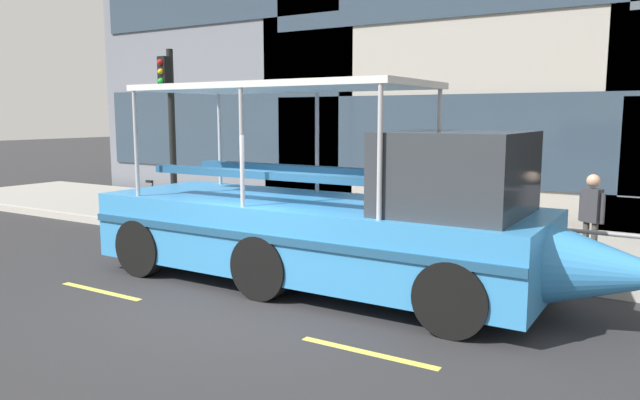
# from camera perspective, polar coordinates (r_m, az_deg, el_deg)

# --- Properties ---
(ground_plane) EXTENTS (120.00, 120.00, 0.00)m
(ground_plane) POSITION_cam_1_polar(r_m,az_deg,el_deg) (9.28, -6.49, -9.55)
(ground_plane) COLOR #2B2B2D
(sidewalk) EXTENTS (32.00, 4.80, 0.18)m
(sidewalk) POSITION_cam_1_polar(r_m,az_deg,el_deg) (13.96, 7.86, -3.23)
(sidewalk) COLOR #99968E
(sidewalk) RESTS_ON ground_plane
(curb_edge) EXTENTS (32.00, 0.18, 0.18)m
(curb_edge) POSITION_cam_1_polar(r_m,az_deg,el_deg) (11.77, 2.93, -5.28)
(curb_edge) COLOR #B2ADA3
(curb_edge) RESTS_ON ground_plane
(lane_centreline) EXTENTS (25.80, 0.12, 0.01)m
(lane_centreline) POSITION_cam_1_polar(r_m,az_deg,el_deg) (8.67, -9.98, -10.88)
(lane_centreline) COLOR #DBD64C
(lane_centreline) RESTS_ON ground_plane
(curb_guardrail) EXTENTS (11.71, 0.09, 0.79)m
(curb_guardrail) POSITION_cam_1_polar(r_m,az_deg,el_deg) (12.04, 2.81, -1.98)
(curb_guardrail) COLOR gray
(curb_guardrail) RESTS_ON sidewalk
(traffic_light_pole) EXTENTS (0.24, 0.46, 4.19)m
(traffic_light_pole) POSITION_cam_1_polar(r_m,az_deg,el_deg) (15.21, -14.03, 7.49)
(traffic_light_pole) COLOR black
(traffic_light_pole) RESTS_ON sidewalk
(leaned_bicycle) EXTENTS (1.74, 0.46, 0.96)m
(leaned_bicycle) POSITION_cam_1_polar(r_m,az_deg,el_deg) (15.99, -15.24, -0.31)
(leaned_bicycle) COLOR black
(leaned_bicycle) RESTS_ON sidewalk
(duck_tour_boat) EXTENTS (9.41, 2.54, 3.31)m
(duck_tour_boat) POSITION_cam_1_polar(r_m,az_deg,el_deg) (9.65, 2.02, -2.17)
(duck_tour_boat) COLOR #388CD1
(duck_tour_boat) RESTS_ON ground_plane
(pedestrian_near_bow) EXTENTS (0.43, 0.29, 1.63)m
(pedestrian_near_bow) POSITION_cam_1_polar(r_m,az_deg,el_deg) (11.21, 24.30, -1.05)
(pedestrian_near_bow) COLOR #47423D
(pedestrian_near_bow) RESTS_ON sidewalk
(pedestrian_mid_left) EXTENTS (0.21, 0.45, 1.55)m
(pedestrian_mid_left) POSITION_cam_1_polar(r_m,az_deg,el_deg) (12.81, 7.32, 0.43)
(pedestrian_mid_left) COLOR black
(pedestrian_mid_left) RESTS_ON sidewalk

